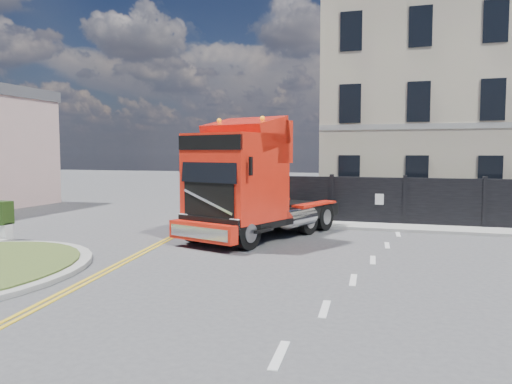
% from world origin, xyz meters
% --- Properties ---
extents(ground, '(120.00, 120.00, 0.00)m').
position_xyz_m(ground, '(0.00, 0.00, 0.00)').
color(ground, '#424244').
rests_on(ground, ground).
extents(hoarding_fence, '(18.80, 0.25, 2.00)m').
position_xyz_m(hoarding_fence, '(6.55, 9.00, 1.00)').
color(hoarding_fence, black).
rests_on(hoarding_fence, ground).
extents(georgian_building, '(12.30, 10.30, 12.80)m').
position_xyz_m(georgian_building, '(6.00, 16.50, 5.77)').
color(georgian_building, '#C0AD98').
rests_on(georgian_building, ground).
extents(pavement_far, '(20.00, 1.60, 0.12)m').
position_xyz_m(pavement_far, '(6.00, 8.10, 0.06)').
color(pavement_far, '#979792').
rests_on(pavement_far, ground).
extents(truck, '(4.68, 7.33, 4.12)m').
position_xyz_m(truck, '(-1.19, 4.10, 1.84)').
color(truck, black).
rests_on(truck, ground).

